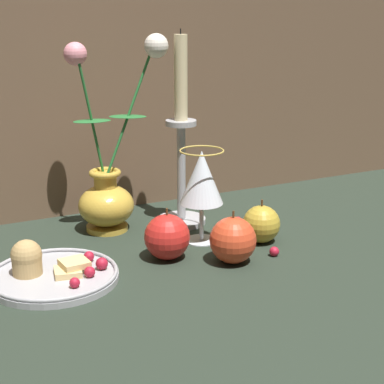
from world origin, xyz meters
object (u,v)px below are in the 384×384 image
(apple_near_glass, at_px, (233,240))
(apple_at_table_edge, at_px, (261,224))
(wine_glass, at_px, (202,180))
(plate_with_pastries, at_px, (50,272))
(apple_beside_vase, at_px, (167,237))
(candlestick, at_px, (181,150))
(vase, at_px, (108,183))

(apple_near_glass, xyz_separation_m, apple_at_table_edge, (0.09, 0.06, -0.01))
(wine_glass, relative_size, apple_at_table_edge, 2.12)
(plate_with_pastries, bearing_deg, apple_beside_vase, -0.13)
(candlestick, bearing_deg, vase, 169.34)
(apple_near_glass, bearing_deg, wine_glass, 90.85)
(apple_beside_vase, relative_size, apple_near_glass, 0.99)
(candlestick, relative_size, apple_at_table_edge, 4.64)
(wine_glass, bearing_deg, plate_with_pastries, -170.65)
(wine_glass, distance_m, candlestick, 0.11)
(wine_glass, distance_m, apple_beside_vase, 0.13)
(candlestick, bearing_deg, wine_glass, -95.20)
(vase, height_order, candlestick, candlestick)
(candlestick, distance_m, apple_at_table_edge, 0.21)
(apple_beside_vase, bearing_deg, apple_near_glass, -34.59)
(plate_with_pastries, distance_m, apple_at_table_edge, 0.39)
(wine_glass, bearing_deg, apple_beside_vase, -151.72)
(candlestick, height_order, apple_beside_vase, candlestick)
(apple_beside_vase, bearing_deg, plate_with_pastries, 179.87)
(plate_with_pastries, bearing_deg, apple_near_glass, -12.25)
(wine_glass, bearing_deg, apple_near_glass, -89.15)
(apple_at_table_edge, bearing_deg, vase, 140.74)
(apple_near_glass, relative_size, apple_at_table_edge, 1.13)
(plate_with_pastries, relative_size, wine_glass, 1.20)
(wine_glass, xyz_separation_m, apple_near_glass, (0.00, -0.11, -0.08))
(vase, height_order, apple_near_glass, vase)
(apple_near_glass, height_order, apple_at_table_edge, apple_near_glass)
(plate_with_pastries, height_order, apple_at_table_edge, apple_at_table_edge)
(wine_glass, xyz_separation_m, apple_at_table_edge, (0.10, -0.05, -0.08))
(candlestick, bearing_deg, plate_with_pastries, -153.08)
(apple_beside_vase, xyz_separation_m, apple_at_table_edge, (0.19, -0.00, -0.00))
(plate_with_pastries, xyz_separation_m, wine_glass, (0.29, 0.05, 0.10))
(vase, bearing_deg, apple_near_glass, -61.51)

